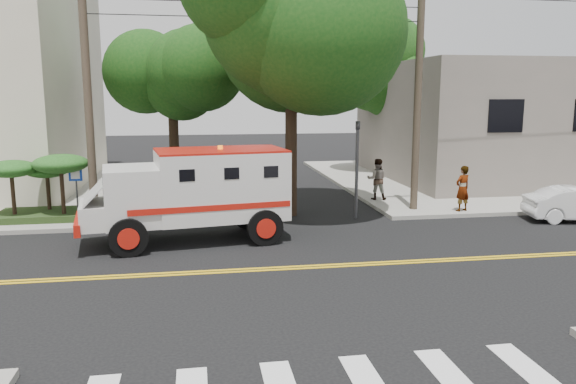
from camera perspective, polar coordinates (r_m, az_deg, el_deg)
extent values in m
plane|color=black|center=(15.03, -1.17, -7.80)|extent=(100.00, 100.00, 0.00)
cube|color=gray|center=(32.05, 19.73, 1.30)|extent=(17.00, 17.00, 0.15)
cube|color=slate|center=(32.95, 21.92, 6.77)|extent=(14.00, 12.00, 6.00)
cylinder|color=#382D23|center=(20.48, -19.67, 9.16)|extent=(0.28, 0.28, 9.00)
cylinder|color=#382D23|center=(22.00, 13.05, 9.50)|extent=(0.28, 0.28, 9.00)
cylinder|color=black|center=(20.99, 0.32, 7.01)|extent=(0.44, 0.44, 7.00)
sphere|color=#113D10|center=(21.10, 0.33, 16.54)|extent=(5.32, 5.32, 5.32)
sphere|color=#113D10|center=(20.66, 3.99, 18.25)|extent=(4.56, 4.56, 4.56)
cylinder|color=black|center=(26.25, -11.53, 5.87)|extent=(0.44, 0.44, 5.60)
sphere|color=#113D10|center=(26.20, -11.75, 11.99)|extent=(3.92, 3.92, 3.92)
sphere|color=#113D10|center=(25.65, -9.91, 13.04)|extent=(3.36, 3.36, 3.36)
cylinder|color=black|center=(31.99, 9.93, 6.94)|extent=(0.44, 0.44, 5.95)
sphere|color=#113D10|center=(31.98, 10.09, 12.27)|extent=(4.20, 4.20, 4.20)
sphere|color=#113D10|center=(31.75, 12.06, 13.04)|extent=(3.60, 3.60, 3.60)
cylinder|color=#3F3F42|center=(20.80, 7.00, 2.20)|extent=(0.12, 0.12, 3.60)
imported|color=#3F3F42|center=(20.66, 7.08, 5.91)|extent=(0.15, 0.18, 0.90)
cylinder|color=#3F3F42|center=(21.10, -20.63, -0.46)|extent=(0.06, 0.06, 2.00)
cube|color=#0C33A5|center=(20.92, -20.79, 1.67)|extent=(0.45, 0.03, 0.45)
cube|color=#1E3314|center=(22.10, -23.52, -2.13)|extent=(3.20, 2.00, 0.24)
cylinder|color=black|center=(21.90, -26.15, -0.09)|extent=(0.14, 0.14, 1.52)
ellipsoid|color=#194514|center=(21.78, -26.32, 2.13)|extent=(1.73, 1.73, 0.60)
cylinder|color=black|center=(22.31, -23.17, 0.09)|extent=(0.14, 0.14, 1.36)
ellipsoid|color=#194514|center=(22.20, -23.30, 2.04)|extent=(1.55, 1.55, 0.54)
cylinder|color=black|center=(21.26, -21.93, 0.16)|extent=(0.14, 0.14, 1.68)
ellipsoid|color=#194514|center=(21.13, -22.10, 2.69)|extent=(1.91, 1.91, 0.66)
cube|color=silver|center=(17.78, -6.82, 0.76)|extent=(4.22, 2.87, 2.11)
cube|color=silver|center=(17.52, -15.56, -0.35)|extent=(1.92, 2.43, 1.71)
cube|color=black|center=(17.43, -18.21, 0.98)|extent=(0.31, 1.70, 0.70)
cube|color=silver|center=(17.61, -18.92, -2.14)|extent=(1.19, 2.12, 0.70)
cube|color=#AB160D|center=(17.68, -20.50, -3.02)|extent=(0.50, 2.17, 0.35)
cube|color=#AB160D|center=(17.64, -6.89, 4.25)|extent=(4.22, 2.87, 0.06)
cylinder|color=black|center=(16.62, -15.93, -4.47)|extent=(1.14, 0.48, 1.11)
cylinder|color=black|center=(18.81, -16.18, -2.81)|extent=(1.14, 0.48, 1.11)
cylinder|color=black|center=(17.19, -2.38, -3.61)|extent=(1.14, 0.48, 1.11)
cylinder|color=black|center=(19.32, -4.16, -2.10)|extent=(1.14, 0.48, 1.11)
imported|color=gray|center=(22.34, 17.32, 0.34)|extent=(0.74, 0.60, 1.75)
imported|color=gray|center=(24.00, 9.03, 1.30)|extent=(0.99, 0.86, 1.74)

